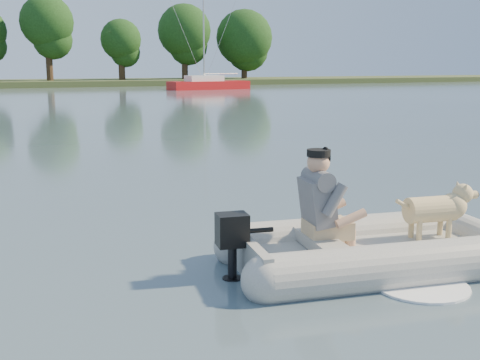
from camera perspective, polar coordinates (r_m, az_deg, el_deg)
name	(u,v)px	position (r m, az deg, el deg)	size (l,w,h in m)	color
water	(284,267)	(7.06, 4.19, -8.20)	(160.00, 160.00, 0.00)	slate
shore_bank	(12,84)	(68.01, -20.82, 8.51)	(160.00, 12.00, 0.70)	#47512D
dinghy	(381,212)	(7.13, 13.23, -2.95)	(4.90, 3.32, 1.47)	gray
man	(319,198)	(6.81, 7.54, -1.72)	(0.78, 0.66, 1.15)	slate
dog	(431,214)	(7.54, 17.64, -3.07)	(1.00, 0.35, 0.66)	tan
outboard_motor	(232,249)	(6.57, -0.74, -6.60)	(0.44, 0.31, 0.84)	black
sailboat	(208,84)	(56.12, -3.04, 9.04)	(7.74, 3.07, 10.37)	#B51416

